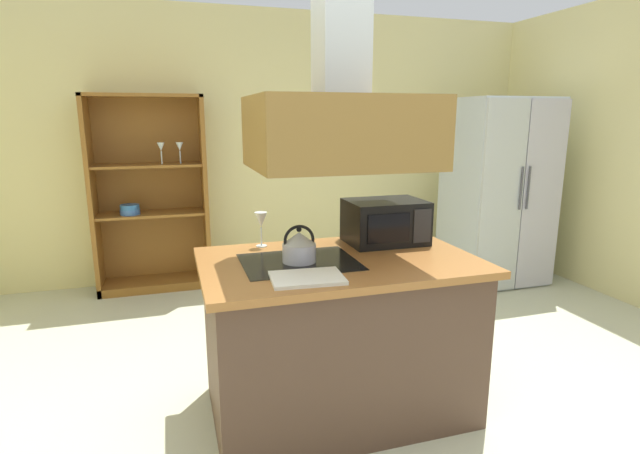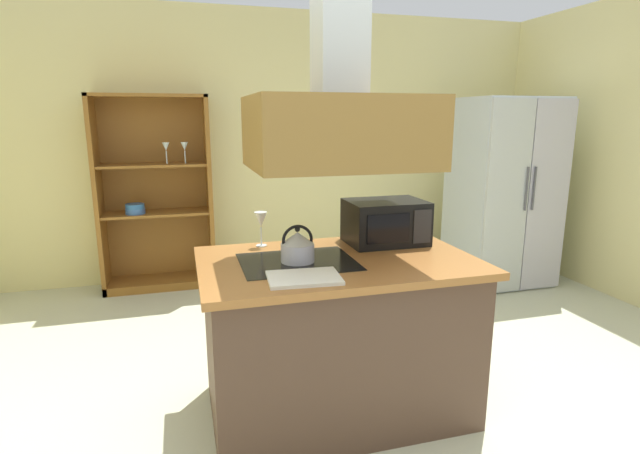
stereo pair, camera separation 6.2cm
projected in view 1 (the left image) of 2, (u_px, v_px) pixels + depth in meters
The scene contains 10 objects.
ground_plane at pixel (371, 431), 2.63m from camera, with size 7.80×7.80×0.00m, color beige.
wall_back at pixel (262, 146), 5.13m from camera, with size 6.00×0.12×2.70m, color beige.
kitchen_island at pixel (338, 335), 2.75m from camera, with size 1.48×0.93×0.90m.
range_hood at pixel (340, 107), 2.47m from camera, with size 0.90×0.70×1.31m.
refrigerator at pixel (497, 192), 4.90m from camera, with size 0.90×0.77×1.83m.
dish_cabinet at pixel (151, 205), 4.72m from camera, with size 1.05×0.40×1.85m.
kettle at pixel (299, 247), 2.57m from camera, with size 0.18×0.18×0.20m.
cutting_board at pixel (307, 278), 2.31m from camera, with size 0.34×0.24×0.02m, color white.
microwave at pixel (385, 222), 2.96m from camera, with size 0.46×0.35×0.26m.
wine_glass_on_counter at pixel (261, 221), 2.87m from camera, with size 0.08×0.08×0.21m.
Camera 1 is at (-0.95, -2.14, 1.65)m, focal length 27.53 mm.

